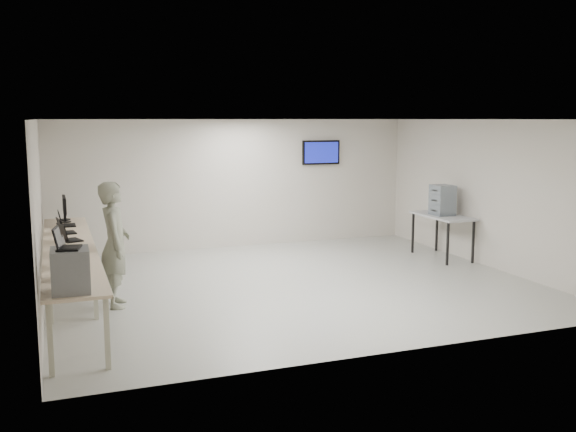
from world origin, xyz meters
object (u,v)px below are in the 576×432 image
object	(u,v)px
side_table	(443,218)
equipment_box	(70,270)
soldier	(115,245)
workbench	(70,251)

from	to	relation	value
side_table	equipment_box	bearing A→B (deg)	-153.68
equipment_box	side_table	size ratio (longest dim) A/B	0.33
equipment_box	soldier	bearing A→B (deg)	74.85
workbench	side_table	size ratio (longest dim) A/B	4.08
equipment_box	workbench	bearing A→B (deg)	89.79
workbench	soldier	size ratio (longest dim) A/B	3.17
soldier	side_table	distance (m)	6.67
workbench	equipment_box	size ratio (longest dim) A/B	12.32
workbench	soldier	world-z (taller)	soldier
soldier	side_table	xyz separation A→B (m)	(6.56, 1.21, -0.14)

